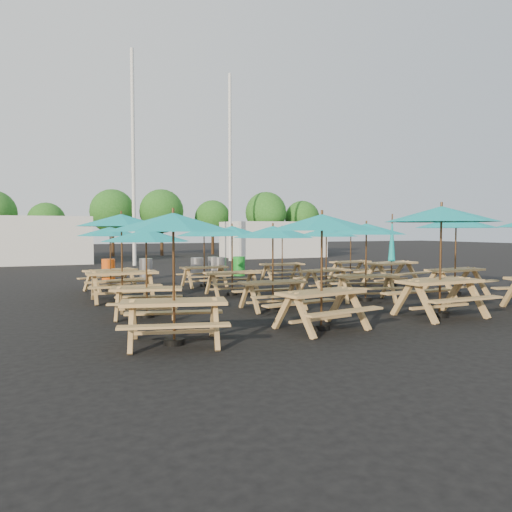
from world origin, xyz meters
name	(u,v)px	position (x,y,z in m)	size (l,w,h in m)	color
ground	(275,292)	(0.00, 0.00, 0.00)	(120.00, 120.00, 0.00)	black
picnic_unit_0	(173,228)	(-4.78, -5.87, 2.03)	(2.80, 2.80, 2.32)	tan
picnic_unit_1	(146,239)	(-4.67, -2.94, 1.79)	(2.52, 2.52, 2.05)	tan
picnic_unit_2	(121,224)	(-4.78, -0.01, 2.16)	(2.51, 2.51, 2.47)	tan
picnic_unit_3	(110,234)	(-4.78, 2.49, 1.86)	(2.71, 2.71, 2.12)	tan
picnic_unit_4	(322,228)	(-1.74, -5.76, 2.05)	(2.70, 2.70, 2.34)	tan
picnic_unit_5	(273,236)	(-1.52, -3.04, 1.86)	(2.14, 2.14, 2.13)	tan
picnic_unit_6	(232,234)	(-1.48, -0.04, 1.88)	(2.14, 2.14, 2.15)	tan
picnic_unit_7	(204,235)	(-1.55, 2.55, 1.84)	(2.19, 2.19, 2.10)	tan
picnic_unit_8	(441,219)	(1.54, -5.58, 2.25)	(2.64, 2.64, 2.57)	tan
picnic_unit_9	(366,233)	(1.52, -2.76, 1.93)	(2.79, 2.79, 2.21)	tan
picnic_unit_10	(326,235)	(1.74, -0.29, 1.84)	(2.45, 2.45, 2.11)	tan
picnic_unit_11	(282,234)	(1.68, 2.81, 1.85)	(2.18, 2.18, 2.12)	tan
picnic_unit_13	(456,226)	(4.77, -2.84, 2.12)	(2.64, 2.64, 2.43)	tan
picnic_unit_14	(392,257)	(4.56, -0.10, 1.06)	(2.35, 2.16, 2.57)	tan
picnic_unit_15	(351,232)	(4.72, 2.68, 1.92)	(2.46, 2.46, 2.19)	tan
waste_bin_0	(108,270)	(-4.38, 6.24, 0.42)	(0.52, 0.52, 0.84)	#EB520D
waste_bin_1	(146,269)	(-2.93, 6.04, 0.42)	(0.52, 0.52, 0.84)	gray
waste_bin_2	(197,268)	(-0.86, 5.70, 0.42)	(0.52, 0.52, 0.84)	gray
waste_bin_3	(214,267)	(0.00, 6.05, 0.42)	(0.52, 0.52, 0.84)	gray
waste_bin_4	(220,267)	(0.17, 5.76, 0.42)	(0.52, 0.52, 0.84)	gray
waste_bin_5	(239,266)	(1.13, 5.95, 0.42)	(0.52, 0.52, 0.84)	#1B9528
mast_0	(133,158)	(-2.00, 14.00, 6.00)	(0.20, 0.20, 12.00)	silver
mast_1	(230,168)	(4.50, 16.00, 6.00)	(0.20, 0.20, 12.00)	silver
event_tent_0	(19,240)	(-8.00, 18.00, 1.40)	(8.00, 4.00, 2.80)	silver
event_tent_1	(273,239)	(9.00, 19.00, 1.30)	(7.00, 4.00, 2.60)	silver
tree_2	(46,221)	(-6.39, 23.65, 2.62)	(2.59, 2.59, 3.93)	#382314
tree_3	(112,211)	(-1.75, 24.72, 3.41)	(3.36, 3.36, 5.09)	#382314
tree_4	(161,211)	(1.90, 24.26, 3.46)	(3.41, 3.41, 5.17)	#382314
tree_5	(213,218)	(6.22, 24.67, 2.97)	(2.94, 2.94, 4.45)	#382314
tree_6	(266,213)	(10.23, 22.90, 3.43)	(3.38, 3.38, 5.13)	#382314
tree_7	(302,218)	(13.63, 22.92, 2.99)	(2.95, 2.95, 4.48)	#382314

